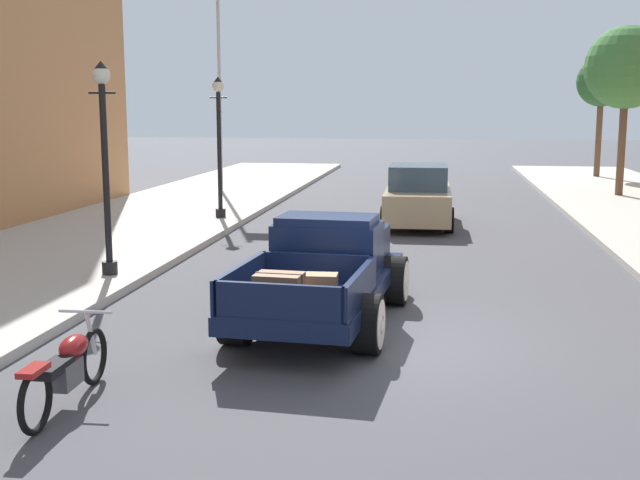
{
  "coord_description": "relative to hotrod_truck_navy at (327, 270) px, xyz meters",
  "views": [
    {
      "loc": [
        0.81,
        -10.71,
        3.2
      ],
      "look_at": [
        -1.15,
        2.26,
        1.0
      ],
      "focal_mm": 44.77,
      "sensor_mm": 36.0,
      "label": 1
    }
  ],
  "objects": [
    {
      "name": "ground_plane",
      "position": [
        0.86,
        -1.0,
        -0.75
      ],
      "size": [
        140.0,
        140.0,
        0.0
      ],
      "primitive_type": "plane",
      "color": "#47474C"
    },
    {
      "name": "hotrod_truck_navy",
      "position": [
        0.0,
        0.0,
        0.0
      ],
      "size": [
        2.43,
        5.03,
        1.58
      ],
      "color": "#0F1938",
      "rests_on": "ground"
    },
    {
      "name": "motorcycle_parked",
      "position": [
        -2.24,
        -4.02,
        -0.31
      ],
      "size": [
        0.62,
        2.12,
        0.93
      ],
      "color": "black",
      "rests_on": "ground"
    },
    {
      "name": "car_background_tan",
      "position": [
        1.09,
        9.99,
        0.01
      ],
      "size": [
        1.91,
        4.32,
        1.65
      ],
      "color": "tan",
      "rests_on": "ground"
    },
    {
      "name": "street_lamp_near",
      "position": [
        -4.31,
        1.93,
        1.63
      ],
      "size": [
        0.5,
        0.32,
        3.85
      ],
      "color": "black",
      "rests_on": "sidewalk_left"
    },
    {
      "name": "street_lamp_far",
      "position": [
        -4.37,
        9.67,
        1.63
      ],
      "size": [
        0.5,
        0.32,
        3.85
      ],
      "color": "black",
      "rests_on": "sidewalk_left"
    },
    {
      "name": "flagpole",
      "position": [
        -6.0,
        16.44,
        5.02
      ],
      "size": [
        1.74,
        0.16,
        9.16
      ],
      "color": "#B2B2B7",
      "rests_on": "sidewalk_left"
    },
    {
      "name": "street_tree_third",
      "position": [
        7.85,
        17.25,
        3.74
      ],
      "size": [
        2.81,
        2.81,
        5.77
      ],
      "color": "brown",
      "rests_on": "sidewalk_right"
    },
    {
      "name": "street_tree_farthest",
      "position": [
        8.51,
        24.97,
        3.46
      ],
      "size": [
        2.15,
        2.15,
        5.19
      ],
      "color": "brown",
      "rests_on": "sidewalk_right"
    }
  ]
}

